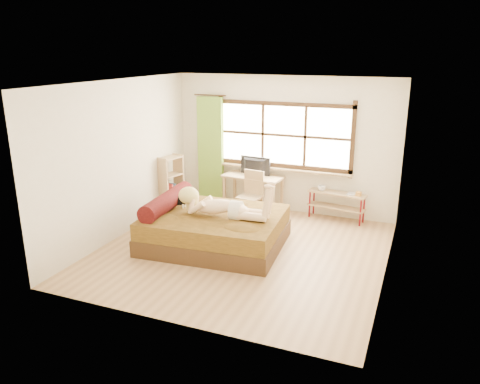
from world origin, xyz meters
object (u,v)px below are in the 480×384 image
at_px(chair, 252,192).
at_px(pipe_shelf, 337,200).
at_px(bed, 212,228).
at_px(desk, 253,180).
at_px(kitten, 179,200).
at_px(woman, 222,197).
at_px(bookshelf, 171,183).

distance_m(chair, pipe_shelf, 1.65).
bearing_deg(bed, desk, 84.65).
bearing_deg(kitten, bed, -13.22).
bearing_deg(woman, kitten, 165.90).
xyz_separation_m(chair, pipe_shelf, (1.58, 0.48, -0.11)).
xyz_separation_m(bed, kitten, (-0.66, 0.10, 0.39)).
xyz_separation_m(woman, kitten, (-0.87, 0.15, -0.20)).
bearing_deg(chair, bed, -88.79).
height_order(woman, bookshelf, woman).
height_order(kitten, chair, chair).
relative_size(kitten, bookshelf, 0.29).
xyz_separation_m(desk, chair, (0.11, -0.37, -0.13)).
xyz_separation_m(kitten, desk, (0.70, 1.77, -0.04)).
height_order(bed, bookshelf, bookshelf).
bearing_deg(pipe_shelf, desk, -167.51).
distance_m(kitten, bookshelf, 1.45).
xyz_separation_m(desk, bookshelf, (-1.55, -0.59, -0.07)).
distance_m(bed, woman, 0.62).
bearing_deg(kitten, chair, 55.74).
bearing_deg(chair, bookshelf, -165.56).
height_order(desk, pipe_shelf, desk).
xyz_separation_m(bed, woman, (0.21, -0.05, 0.59)).
distance_m(desk, chair, 0.40).
height_order(woman, pipe_shelf, woman).
height_order(bed, desk, bed).
relative_size(woman, chair, 1.67).
bearing_deg(bookshelf, desk, 34.26).
height_order(woman, chair, woman).
relative_size(bed, kitten, 7.05).
bearing_deg(woman, bookshelf, 137.96).
bearing_deg(bookshelf, chair, 21.09).
relative_size(woman, desk, 1.25).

